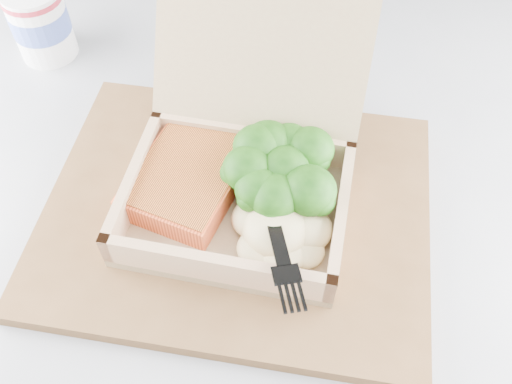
# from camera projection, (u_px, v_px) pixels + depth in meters

# --- Properties ---
(cafe_table) EXTENTS (0.94, 0.94, 0.75)m
(cafe_table) POSITION_uv_depth(u_px,v_px,m) (245.00, 300.00, 0.74)
(cafe_table) COLOR black
(cafe_table) RESTS_ON floor
(serving_tray) EXTENTS (0.40, 0.33, 0.02)m
(serving_tray) POSITION_uv_depth(u_px,v_px,m) (237.00, 211.00, 0.58)
(serving_tray) COLOR brown
(serving_tray) RESTS_ON cafe_table
(takeout_container) EXTENTS (0.24, 0.28, 0.18)m
(takeout_container) POSITION_uv_depth(u_px,v_px,m) (245.00, 153.00, 0.56)
(takeout_container) COLOR #9D885E
(takeout_container) RESTS_ON serving_tray
(salmon_fillet) EXTENTS (0.13, 0.15, 0.03)m
(salmon_fillet) POSITION_uv_depth(u_px,v_px,m) (189.00, 178.00, 0.57)
(salmon_fillet) COLOR orange
(salmon_fillet) RESTS_ON takeout_container
(broccoli_pile) EXTENTS (0.12, 0.12, 0.04)m
(broccoli_pile) POSITION_uv_depth(u_px,v_px,m) (284.00, 175.00, 0.56)
(broccoli_pile) COLOR #2D7419
(broccoli_pile) RESTS_ON takeout_container
(mashed_potatoes) EXTENTS (0.10, 0.09, 0.03)m
(mashed_potatoes) POSITION_uv_depth(u_px,v_px,m) (275.00, 229.00, 0.52)
(mashed_potatoes) COLOR beige
(mashed_potatoes) RESTS_ON takeout_container
(plastic_fork) EXTENTS (0.06, 0.17, 0.03)m
(plastic_fork) POSITION_uv_depth(u_px,v_px,m) (268.00, 200.00, 0.53)
(plastic_fork) COLOR black
(plastic_fork) RESTS_ON mashed_potatoes
(paper_cup) EXTENTS (0.07, 0.07, 0.09)m
(paper_cup) POSITION_uv_depth(u_px,v_px,m) (40.00, 21.00, 0.70)
(paper_cup) COLOR white
(paper_cup) RESTS_ON cafe_table
(receipt) EXTENTS (0.11, 0.17, 0.00)m
(receipt) POSITION_uv_depth(u_px,v_px,m) (219.00, 75.00, 0.71)
(receipt) COLOR white
(receipt) RESTS_ON cafe_table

